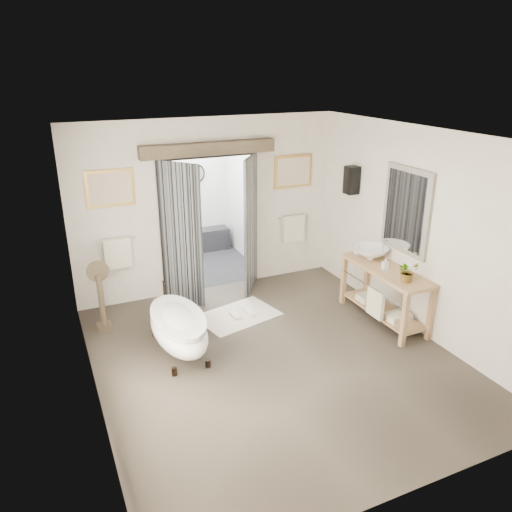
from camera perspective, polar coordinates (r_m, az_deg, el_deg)
name	(u,v)px	position (r m, az deg, el deg)	size (l,w,h in m)	color
ground_plane	(274,358)	(6.78, 2.12, -11.60)	(5.00, 5.00, 0.00)	#524A3D
room_shell	(278,228)	(5.86, 2.58, 3.18)	(4.52, 5.02, 2.91)	silver
shower_room	(185,215)	(9.84, -8.15, 4.63)	(2.22, 2.01, 2.51)	black
back_wall_dressing	(212,203)	(8.12, -5.00, 6.06)	(3.82, 0.73, 2.52)	black
clawfoot_tub	(178,327)	(6.83, -8.86, -8.05)	(0.68, 1.51, 0.74)	black
vanity	(384,290)	(7.70, 14.41, -3.81)	(0.57, 1.60, 0.85)	tan
pedestal_mirror	(101,300)	(7.58, -17.25, -4.87)	(0.32, 0.21, 1.08)	brown
rug	(238,315)	(7.81, -2.08, -6.81)	(1.20, 0.80, 0.01)	beige
slippers	(242,314)	(7.79, -1.56, -6.60)	(0.37, 0.27, 0.05)	silver
basin	(371,253)	(7.86, 12.98, 0.33)	(0.54, 0.54, 0.19)	white
plant	(408,271)	(7.14, 16.95, -1.69)	(0.28, 0.24, 0.31)	gray
soap_bottle_a	(386,264)	(7.50, 14.58, -0.86)	(0.08, 0.08, 0.18)	gray
soap_bottle_b	(358,250)	(7.97, 11.60, 0.68)	(0.13, 0.13, 0.17)	gray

